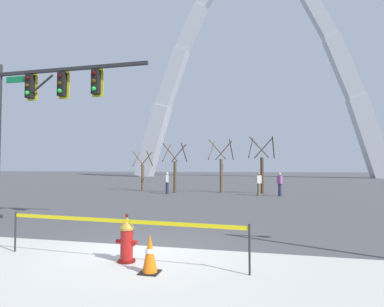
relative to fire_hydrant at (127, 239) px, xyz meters
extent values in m
plane|color=#474749|center=(-0.13, 1.13, -0.47)|extent=(240.00, 240.00, 0.00)
cylinder|color=#5E0F0D|center=(0.00, -0.01, -0.44)|extent=(0.36, 0.36, 0.05)
cylinder|color=maroon|center=(0.00, -0.01, -0.11)|extent=(0.26, 0.26, 0.62)
cylinder|color=#A8842D|center=(0.00, -0.01, 0.22)|extent=(0.30, 0.30, 0.04)
cone|color=#A8842D|center=(0.00, -0.01, 0.35)|extent=(0.30, 0.30, 0.22)
cylinder|color=#5E0F0D|center=(0.00, -0.01, 0.49)|extent=(0.06, 0.06, 0.06)
cylinder|color=maroon|center=(-0.18, -0.01, -0.04)|extent=(0.10, 0.09, 0.09)
cylinder|color=maroon|center=(0.18, -0.01, -0.04)|extent=(0.10, 0.09, 0.09)
cylinder|color=maroon|center=(0.00, 0.19, -0.14)|extent=(0.13, 0.14, 0.13)
cylinder|color=#5E0F0D|center=(0.00, 0.27, -0.14)|extent=(0.15, 0.03, 0.15)
cylinder|color=#232326|center=(-2.87, 0.14, 0.00)|extent=(0.04, 0.04, 0.93)
cylinder|color=#232326|center=(2.52, -0.23, 0.00)|extent=(0.04, 0.04, 0.93)
cube|color=yellow|center=(-0.17, -0.05, 0.38)|extent=(5.38, 0.38, 0.08)
cube|color=black|center=(0.71, -0.54, -0.45)|extent=(0.36, 0.36, 0.03)
cone|color=orange|center=(0.71, -0.54, -0.09)|extent=(0.28, 0.28, 0.70)
cylinder|color=white|center=(0.71, -0.54, -0.05)|extent=(0.17, 0.17, 0.08)
cube|color=#232326|center=(-4.31, 4.17, 5.13)|extent=(6.20, 0.12, 0.12)
cylinder|color=#232326|center=(-5.55, 4.17, 4.58)|extent=(1.11, 0.08, 0.81)
cube|color=black|center=(-6.01, 4.17, 4.58)|extent=(0.26, 0.24, 0.90)
cube|color=gold|center=(-6.01, 4.31, 4.58)|extent=(0.44, 0.03, 1.04)
sphere|color=#360606|center=(-6.01, 4.04, 4.86)|extent=(0.16, 0.16, 0.16)
sphere|color=#392706|center=(-6.01, 4.04, 4.58)|extent=(0.16, 0.16, 0.16)
sphere|color=green|center=(-6.01, 4.04, 4.30)|extent=(0.16, 0.16, 0.16)
cube|color=black|center=(-4.61, 4.17, 4.58)|extent=(0.26, 0.24, 0.90)
cube|color=gold|center=(-4.61, 4.31, 4.58)|extent=(0.44, 0.03, 1.04)
sphere|color=#360606|center=(-4.61, 4.04, 4.86)|extent=(0.16, 0.16, 0.16)
sphere|color=#392706|center=(-4.61, 4.04, 4.58)|extent=(0.16, 0.16, 0.16)
sphere|color=green|center=(-4.61, 4.04, 4.30)|extent=(0.16, 0.16, 0.16)
cube|color=black|center=(-3.21, 4.17, 4.58)|extent=(0.26, 0.24, 0.90)
cube|color=gold|center=(-3.21, 4.31, 4.58)|extent=(0.44, 0.03, 1.04)
sphere|color=#360606|center=(-3.21, 4.04, 4.86)|extent=(0.16, 0.16, 0.16)
sphere|color=#392706|center=(-3.21, 4.04, 4.58)|extent=(0.16, 0.16, 0.16)
sphere|color=green|center=(-3.21, 4.04, 4.30)|extent=(0.16, 0.16, 0.16)
cube|color=#0F6638|center=(-6.61, 4.15, 4.88)|extent=(0.90, 0.04, 0.24)
cube|color=#B2B5BC|center=(-20.62, 56.83, 6.78)|extent=(7.15, 3.14, 15.44)
cube|color=#B2B5BC|center=(-16.52, 56.83, 19.81)|extent=(6.78, 2.81, 12.62)
cube|color=#B2B5BC|center=(-12.42, 56.83, 29.95)|extent=(6.38, 2.48, 9.84)
cube|color=#B2B5BC|center=(12.17, 56.83, 29.95)|extent=(6.38, 2.48, 9.84)
cube|color=#B2B5BC|center=(16.27, 56.83, 19.81)|extent=(6.78, 2.81, 12.62)
cube|color=#B2B5BC|center=(20.37, 56.83, 6.78)|extent=(7.15, 3.14, 15.44)
cylinder|color=brown|center=(-7.43, 18.99, 0.58)|extent=(0.24, 0.24, 2.09)
cylinder|color=brown|center=(-8.07, 19.12, 2.19)|extent=(0.30, 1.14, 1.26)
cylinder|color=brown|center=(-6.78, 18.93, 2.19)|extent=(0.19, 1.15, 1.26)
cylinder|color=brown|center=(-7.36, 19.64, 2.19)|extent=(1.15, 0.19, 1.26)
cylinder|color=brown|center=(-7.57, 18.36, 2.19)|extent=(1.14, 0.33, 1.26)
cylinder|color=brown|center=(-4.17, 17.51, 0.74)|extent=(0.24, 0.24, 2.41)
cylinder|color=brown|center=(-4.91, 17.66, 2.60)|extent=(0.34, 1.31, 1.45)
cylinder|color=brown|center=(-3.43, 17.44, 2.60)|extent=(0.21, 1.32, 1.45)
cylinder|color=brown|center=(-4.10, 18.26, 2.60)|extent=(1.32, 0.21, 1.45)
cylinder|color=brown|center=(-4.34, 16.78, 2.60)|extent=(1.30, 0.36, 1.45)
cylinder|color=brown|center=(-0.73, 18.47, 0.83)|extent=(0.24, 0.24, 2.59)
cylinder|color=brown|center=(-1.52, 18.63, 2.83)|extent=(0.35, 1.40, 1.55)
cylinder|color=brown|center=(0.07, 18.39, 2.83)|extent=(0.22, 1.41, 1.55)
cylinder|color=brown|center=(-0.65, 19.27, 2.83)|extent=(1.41, 0.22, 1.55)
cylinder|color=brown|center=(-0.91, 17.68, 2.83)|extent=(1.39, 0.38, 1.55)
cylinder|color=#473323|center=(2.36, 18.14, 0.87)|extent=(0.24, 0.24, 2.68)
cylinder|color=#473323|center=(1.54, 18.30, 2.94)|extent=(0.36, 1.44, 1.60)
cylinder|color=#473323|center=(3.18, 18.06, 2.94)|extent=(0.22, 1.45, 1.60)
cylinder|color=#473323|center=(2.44, 18.97, 2.94)|extent=(1.45, 0.22, 1.60)
cylinder|color=#473323|center=(2.17, 17.33, 2.94)|extent=(1.43, 0.39, 1.60)
cylinder|color=brown|center=(2.17, 16.38, -0.05)|extent=(0.22, 0.22, 0.84)
cube|color=beige|center=(2.17, 16.38, 0.64)|extent=(0.39, 0.34, 0.54)
sphere|color=#936B4C|center=(2.17, 16.38, 1.02)|extent=(0.20, 0.20, 0.20)
cylinder|color=#232847|center=(3.56, 16.32, -0.05)|extent=(0.22, 0.22, 0.84)
cube|color=#995193|center=(3.56, 16.32, 0.64)|extent=(0.38, 0.38, 0.54)
sphere|color=tan|center=(3.56, 16.32, 1.02)|extent=(0.20, 0.20, 0.20)
cylinder|color=#232847|center=(-4.44, 16.38, -0.05)|extent=(0.22, 0.22, 0.84)
cube|color=beige|center=(-4.44, 16.38, 0.64)|extent=(0.30, 0.39, 0.54)
sphere|color=beige|center=(-4.44, 16.38, 1.02)|extent=(0.20, 0.20, 0.20)
camera|label=1|loc=(2.88, -6.21, 1.50)|focal=30.07mm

